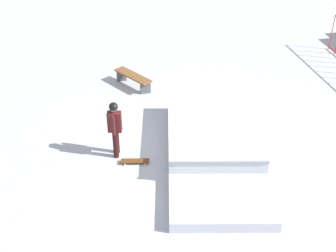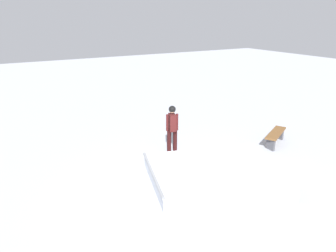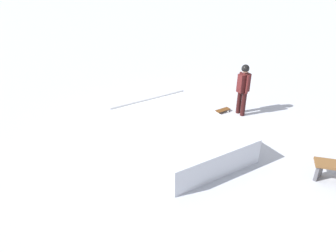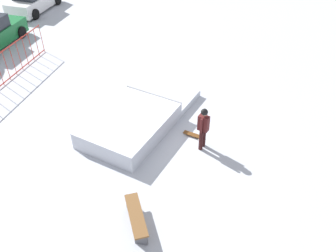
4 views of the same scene
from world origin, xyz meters
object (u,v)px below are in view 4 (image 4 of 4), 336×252
Objects in this scene: skate_ramp at (137,119)px; skater at (203,126)px; skateboard at (193,135)px; park_bench at (136,217)px.

skater reaches higher than skate_ramp.
skate_ramp reaches higher than skateboard.
skate_ramp is 2.30m from skateboard.
skateboard is 4.45m from park_bench.
skater is at bearing 142.00° from skateboard.
skateboard is 0.52× the size of park_bench.
skater reaches higher than skateboard.
park_bench is at bearing 92.75° from skateboard.
park_bench is at bearing -147.29° from skate_ramp.
skater reaches higher than park_bench.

